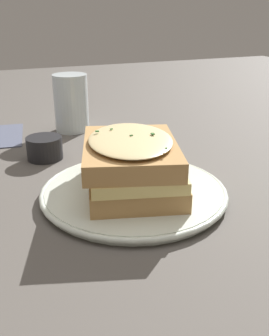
# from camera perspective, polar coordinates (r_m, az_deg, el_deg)

# --- Properties ---
(ground_plane) EXTENTS (2.40, 2.40, 0.00)m
(ground_plane) POSITION_cam_1_polar(r_m,az_deg,el_deg) (0.52, -2.75, -4.67)
(ground_plane) COLOR #514C47
(dinner_plate) EXTENTS (0.25, 0.25, 0.01)m
(dinner_plate) POSITION_cam_1_polar(r_m,az_deg,el_deg) (0.52, 0.00, -3.59)
(dinner_plate) COLOR silver
(dinner_plate) RESTS_ON ground_plane
(sandwich) EXTENTS (0.18, 0.16, 0.08)m
(sandwich) POSITION_cam_1_polar(r_m,az_deg,el_deg) (0.50, -0.22, 0.59)
(sandwich) COLOR #B2844C
(sandwich) RESTS_ON dinner_plate
(water_glass) EXTENTS (0.07, 0.07, 0.11)m
(water_glass) POSITION_cam_1_polar(r_m,az_deg,el_deg) (0.80, -9.18, 9.30)
(water_glass) COLOR silver
(water_glass) RESTS_ON ground_plane
(condiment_pot) EXTENTS (0.06, 0.06, 0.04)m
(condiment_pot) POSITION_cam_1_polar(r_m,az_deg,el_deg) (0.67, -12.92, 2.85)
(condiment_pot) COLOR black
(condiment_pot) RESTS_ON ground_plane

